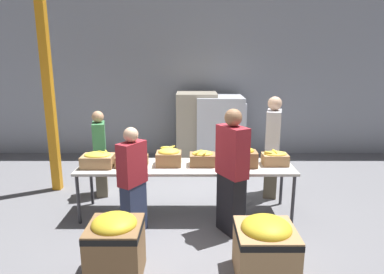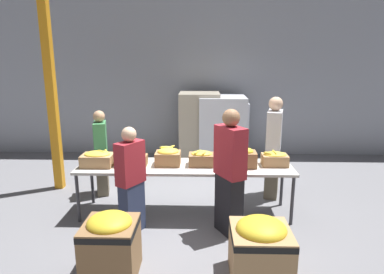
{
  "view_description": "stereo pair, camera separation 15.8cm",
  "coord_description": "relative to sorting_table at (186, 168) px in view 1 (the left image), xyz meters",
  "views": [
    {
      "loc": [
        0.09,
        -5.03,
        2.45
      ],
      "look_at": [
        0.1,
        0.2,
        1.2
      ],
      "focal_mm": 32.0,
      "sensor_mm": 36.0,
      "label": 1
    },
    {
      "loc": [
        0.25,
        -5.03,
        2.45
      ],
      "look_at": [
        0.1,
        0.2,
        1.2
      ],
      "focal_mm": 32.0,
      "sensor_mm": 36.0,
      "label": 2
    }
  ],
  "objects": [
    {
      "name": "support_pillar",
      "position": [
        -2.44,
        1.02,
        1.25
      ],
      "size": [
        0.15,
        0.15,
        4.0
      ],
      "color": "orange",
      "rests_on": "ground_plane"
    },
    {
      "name": "sorting_table",
      "position": [
        0.0,
        0.0,
        0.0
      ],
      "size": [
        3.29,
        0.8,
        0.8
      ],
      "color": "beige",
      "rests_on": "ground_plane"
    },
    {
      "name": "banana_box_2",
      "position": [
        -0.27,
        0.02,
        0.18
      ],
      "size": [
        0.38,
        0.35,
        0.29
      ],
      "color": "olive",
      "rests_on": "sorting_table"
    },
    {
      "name": "volunteer_3",
      "position": [
        0.64,
        -0.58,
        0.13
      ],
      "size": [
        0.44,
        0.53,
        1.77
      ],
      "rotation": [
        0.0,
        0.0,
        2.08
      ],
      "color": "black",
      "rests_on": "ground_plane"
    },
    {
      "name": "donation_bin_0",
      "position": [
        -0.76,
        -1.6,
        -0.35
      ],
      "size": [
        0.59,
        0.59,
        0.75
      ],
      "color": "olive",
      "rests_on": "ground_plane"
    },
    {
      "name": "volunteer_1",
      "position": [
        1.5,
        0.74,
        0.13
      ],
      "size": [
        0.35,
        0.52,
        1.78
      ],
      "rotation": [
        0.0,
        0.0,
        -1.83
      ],
      "color": "#6B604C",
      "rests_on": "ground_plane"
    },
    {
      "name": "pallet_stack_1",
      "position": [
        0.81,
        2.73,
        -0.04
      ],
      "size": [
        1.03,
        1.03,
        1.43
      ],
      "color": "olive",
      "rests_on": "ground_plane"
    },
    {
      "name": "volunteer_0",
      "position": [
        -0.72,
        -0.59,
        0.01
      ],
      "size": [
        0.39,
        0.45,
        1.52
      ],
      "rotation": [
        0.0,
        0.0,
        1.01
      ],
      "color": "#2D3856",
      "rests_on": "ground_plane"
    },
    {
      "name": "volunteer_2",
      "position": [
        -1.53,
        0.76,
        0.01
      ],
      "size": [
        0.29,
        0.44,
        1.53
      ],
      "rotation": [
        0.0,
        0.0,
        -1.35
      ],
      "color": "#6B604C",
      "rests_on": "ground_plane"
    },
    {
      "name": "banana_box_5",
      "position": [
        1.38,
        0.05,
        0.16
      ],
      "size": [
        0.39,
        0.28,
        0.24
      ],
      "color": "tan",
      "rests_on": "sorting_table"
    },
    {
      "name": "donation_bin_1",
      "position": [
        0.91,
        -1.6,
        -0.37
      ],
      "size": [
        0.66,
        0.66,
        0.72
      ],
      "color": "tan",
      "rests_on": "ground_plane"
    },
    {
      "name": "pallet_stack_2",
      "position": [
        0.71,
        2.64,
        0.02
      ],
      "size": [
        1.12,
        1.12,
        1.56
      ],
      "color": "olive",
      "rests_on": "ground_plane"
    },
    {
      "name": "ground_plane",
      "position": [
        0.0,
        0.0,
        -0.75
      ],
      "size": [
        30.0,
        30.0,
        0.0
      ],
      "primitive_type": "plane",
      "color": "slate"
    },
    {
      "name": "banana_box_3",
      "position": [
        0.25,
        0.02,
        0.16
      ],
      "size": [
        0.39,
        0.3,
        0.25
      ],
      "color": "olive",
      "rests_on": "sorting_table"
    },
    {
      "name": "banana_box_1",
      "position": [
        -0.83,
        -0.03,
        0.15
      ],
      "size": [
        0.48,
        0.28,
        0.22
      ],
      "color": "olive",
      "rests_on": "sorting_table"
    },
    {
      "name": "banana_box_4",
      "position": [
        0.86,
        -0.03,
        0.2
      ],
      "size": [
        0.45,
        0.32,
        0.31
      ],
      "color": "olive",
      "rests_on": "sorting_table"
    },
    {
      "name": "wall_back",
      "position": [
        0.0,
        3.44,
        1.25
      ],
      "size": [
        16.0,
        0.08,
        4.0
      ],
      "color": "#9399A3",
      "rests_on": "ground_plane"
    },
    {
      "name": "banana_box_0",
      "position": [
        -1.34,
        -0.06,
        0.16
      ],
      "size": [
        0.47,
        0.37,
        0.25
      ],
      "color": "tan",
      "rests_on": "sorting_table"
    },
    {
      "name": "pallet_stack_0",
      "position": [
        0.2,
        2.71,
        0.06
      ],
      "size": [
        0.98,
        0.98,
        1.64
      ],
      "color": "olive",
      "rests_on": "ground_plane"
    }
  ]
}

